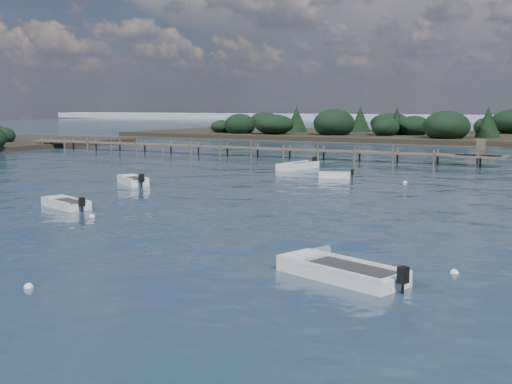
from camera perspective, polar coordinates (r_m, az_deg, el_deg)
The scene contains 12 objects.
ground at distance 80.27m, azimuth 17.90°, elevation 3.02°, with size 400.00×400.00×0.00m, color #162534.
dinghy_extra_a at distance 61.45m, azimuth 3.74°, elevation 2.22°, with size 2.38×5.62×1.27m.
tender_far_grey at distance 50.24m, azimuth -10.89°, elevation 0.87°, with size 3.76×3.03×1.26m.
dinghy_mid_grey at distance 39.86m, azimuth -16.55°, elevation -1.12°, with size 4.13×2.59×1.03m.
tender_far_white at distance 54.10m, azimuth 7.00°, elevation 1.40°, with size 2.95×1.82×0.99m.
dinghy_mid_white_a at distance 22.94m, azimuth 7.52°, elevation -7.22°, with size 5.11×3.12×1.18m.
buoy_a at distance 22.90m, azimuth -19.55°, elevation -8.02°, with size 0.32×0.32×0.32m, color silver.
buoy_b at distance 24.47m, azimuth 17.22°, elevation -6.92°, with size 0.32×0.32×0.32m, color silver.
buoy_c at distance 36.13m, azimuth -14.36°, elevation -2.15°, with size 0.32×0.32×0.32m, color silver.
buoy_e at distance 51.68m, azimuth 13.11°, elevation 0.80°, with size 0.32×0.32×0.32m, color silver.
jetty at distance 76.23m, azimuth -0.16°, elevation 3.91°, with size 64.50×3.20×3.40m.
distant_haze at distance 269.94m, azimuth 5.83°, elevation 6.39°, with size 280.00×20.00×2.40m, color #8AA0AB.
Camera 1 is at (14.95, -18.63, 6.03)m, focal length 45.00 mm.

